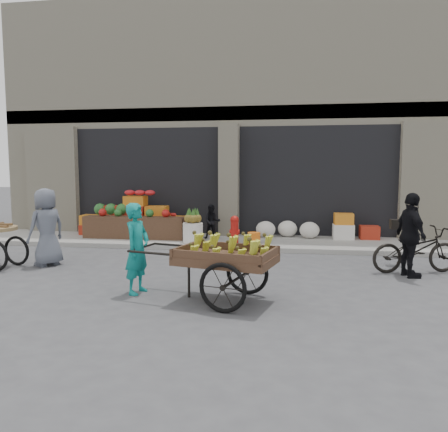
# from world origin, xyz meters

# --- Properties ---
(ground) EXTENTS (80.00, 80.00, 0.00)m
(ground) POSITION_xyz_m (0.00, 0.00, 0.00)
(ground) COLOR #424244
(ground) RESTS_ON ground
(sidewalk) EXTENTS (18.00, 2.20, 0.12)m
(sidewalk) POSITION_xyz_m (0.00, 4.10, 0.06)
(sidewalk) COLOR gray
(sidewalk) RESTS_ON ground
(building) EXTENTS (14.00, 6.45, 7.00)m
(building) POSITION_xyz_m (0.00, 8.03, 3.37)
(building) COLOR beige
(building) RESTS_ON ground
(fruit_display) EXTENTS (3.10, 1.12, 1.24)m
(fruit_display) POSITION_xyz_m (-2.48, 4.38, 0.67)
(fruit_display) COLOR #A82917
(fruit_display) RESTS_ON sidewalk
(pineapple_bin) EXTENTS (0.52, 0.52, 0.50)m
(pineapple_bin) POSITION_xyz_m (-0.75, 3.60, 0.37)
(pineapple_bin) COLOR silver
(pineapple_bin) RESTS_ON sidewalk
(fire_hydrant) EXTENTS (0.22, 0.22, 0.71)m
(fire_hydrant) POSITION_xyz_m (0.35, 3.55, 0.50)
(fire_hydrant) COLOR #A5140F
(fire_hydrant) RESTS_ON sidewalk
(orange_bucket) EXTENTS (0.32, 0.32, 0.30)m
(orange_bucket) POSITION_xyz_m (0.85, 3.50, 0.27)
(orange_bucket) COLOR orange
(orange_bucket) RESTS_ON sidewalk
(right_bay_goods) EXTENTS (3.35, 0.60, 0.70)m
(right_bay_goods) POSITION_xyz_m (2.61, 4.70, 0.41)
(right_bay_goods) COLOR silver
(right_bay_goods) RESTS_ON sidewalk
(seated_person) EXTENTS (0.51, 0.43, 0.93)m
(seated_person) POSITION_xyz_m (-0.35, 4.20, 0.58)
(seated_person) COLOR black
(seated_person) RESTS_ON sidewalk
(banana_cart) EXTENTS (2.57, 1.50, 1.01)m
(banana_cart) POSITION_xyz_m (0.76, -1.01, 0.73)
(banana_cart) COLOR brown
(banana_cart) RESTS_ON ground
(vendor_woman) EXTENTS (0.45, 0.59, 1.46)m
(vendor_woman) POSITION_xyz_m (-0.67, -0.77, 0.73)
(vendor_woman) COLOR #10817C
(vendor_woman) RESTS_ON ground
(vendor_grey) EXTENTS (0.82, 0.94, 1.61)m
(vendor_grey) POSITION_xyz_m (-3.24, 0.91, 0.81)
(vendor_grey) COLOR slate
(vendor_grey) RESTS_ON ground
(bicycle) EXTENTS (1.81, 1.00, 0.90)m
(bicycle) POSITION_xyz_m (4.15, 1.42, 0.45)
(bicycle) COLOR black
(bicycle) RESTS_ON ground
(cyclist) EXTENTS (0.60, 0.99, 1.57)m
(cyclist) POSITION_xyz_m (3.95, 1.02, 0.79)
(cyclist) COLOR black
(cyclist) RESTS_ON ground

